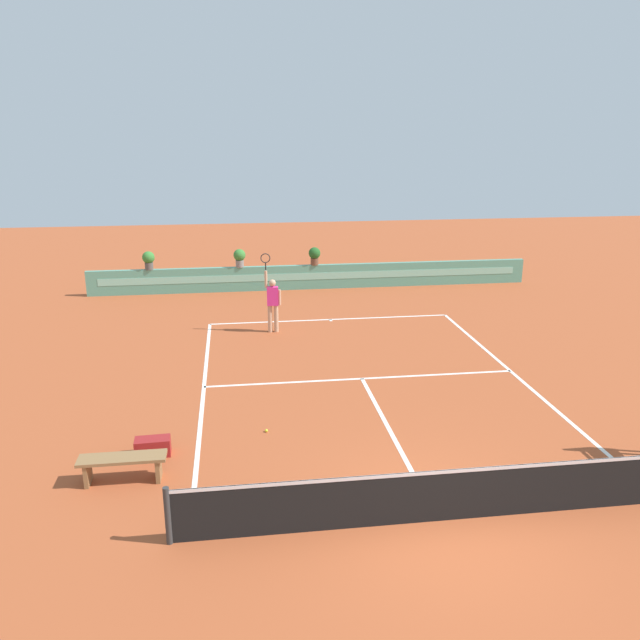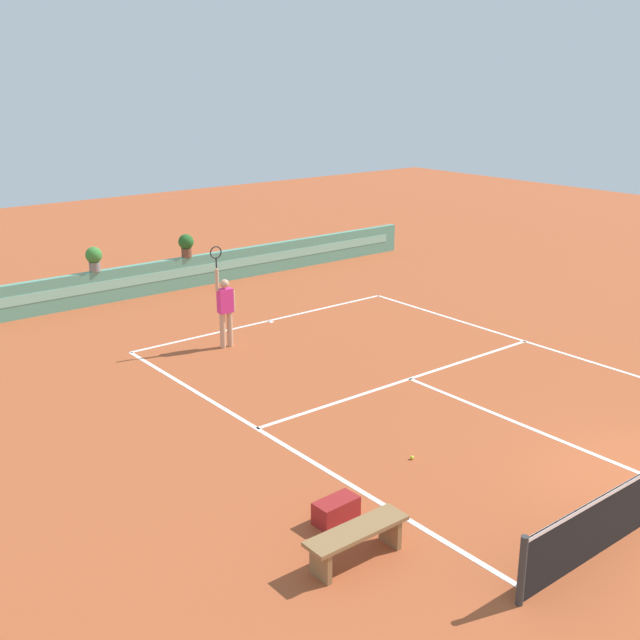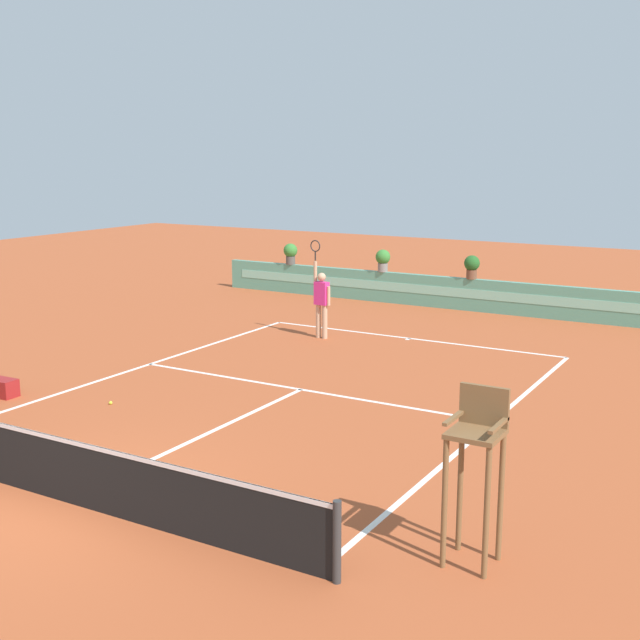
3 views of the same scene
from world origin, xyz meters
name	(u,v)px [view 2 (image 2 of 3)]	position (x,y,z in m)	size (l,w,h in m)	color
ground_plane	(423,384)	(0.00, 6.00, 0.00)	(60.00, 60.00, 0.00)	#A84C28
court_lines	(400,375)	(0.00, 6.72, 0.00)	(8.32, 11.94, 0.01)	white
back_wall_barrier	(187,272)	(0.00, 16.39, 0.50)	(18.00, 0.21, 1.00)	#599E84
bench_courtside	(357,537)	(-5.42, 2.01, 0.38)	(1.60, 0.44, 0.51)	olive
gear_bag	(336,510)	(-4.99, 2.97, 0.18)	(0.70, 0.36, 0.36)	maroon
tennis_player	(225,307)	(-2.05, 10.78, 1.05)	(0.62, 0.25, 2.58)	tan
tennis_ball_near_baseline	(412,458)	(-2.67, 3.66, 0.03)	(0.07, 0.07, 0.07)	#CCE033
potted_plant_centre	(186,244)	(0.03, 16.39, 1.41)	(0.48, 0.48, 0.72)	brown
potted_plant_left	(94,257)	(-3.00, 16.39, 1.41)	(0.48, 0.48, 0.72)	gray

